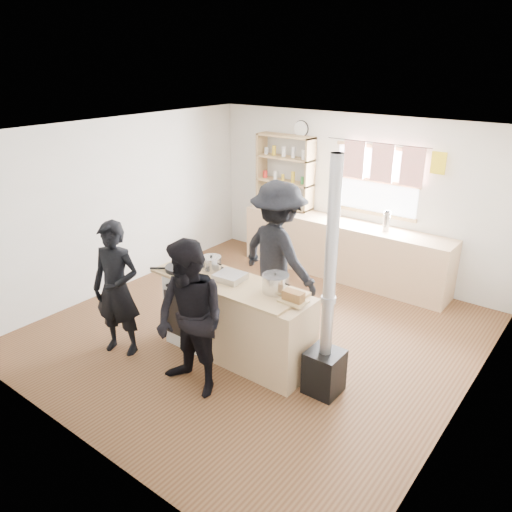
# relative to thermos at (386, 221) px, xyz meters

# --- Properties ---
(ground) EXTENTS (5.00, 5.00, 0.01)m
(ground) POSITION_rel_thermos_xyz_m (-0.68, -2.22, -1.05)
(ground) COLOR brown
(ground) RESTS_ON ground
(back_counter) EXTENTS (3.40, 0.55, 0.90)m
(back_counter) POSITION_rel_thermos_xyz_m (-0.68, 0.00, -0.60)
(back_counter) COLOR tan
(back_counter) RESTS_ON ground
(shelving_unit) EXTENTS (1.00, 0.28, 1.20)m
(shelving_unit) POSITION_rel_thermos_xyz_m (-1.88, 0.12, 0.46)
(shelving_unit) COLOR tan
(shelving_unit) RESTS_ON back_counter
(thermos) EXTENTS (0.10, 0.10, 0.30)m
(thermos) POSITION_rel_thermos_xyz_m (0.00, 0.00, 0.00)
(thermos) COLOR silver
(thermos) RESTS_ON back_counter
(cooking_island) EXTENTS (1.97, 0.64, 0.93)m
(cooking_island) POSITION_rel_thermos_xyz_m (-0.53, -2.77, -0.58)
(cooking_island) COLOR white
(cooking_island) RESTS_ON ground
(skillet_greens) EXTENTS (0.48, 0.48, 0.05)m
(skillet_greens) POSITION_rel_thermos_xyz_m (-1.31, -2.88, -0.09)
(skillet_greens) COLOR black
(skillet_greens) RESTS_ON cooking_island
(roast_tray) EXTENTS (0.33, 0.31, 0.07)m
(roast_tray) POSITION_rel_thermos_xyz_m (-0.66, -2.73, -0.08)
(roast_tray) COLOR silver
(roast_tray) RESTS_ON cooking_island
(stockpot_stove) EXTENTS (0.24, 0.24, 0.19)m
(stockpot_stove) POSITION_rel_thermos_xyz_m (-1.01, -2.66, -0.03)
(stockpot_stove) COLOR silver
(stockpot_stove) RESTS_ON cooking_island
(stockpot_counter) EXTENTS (0.29, 0.29, 0.22)m
(stockpot_counter) POSITION_rel_thermos_xyz_m (-0.08, -2.67, -0.02)
(stockpot_counter) COLOR silver
(stockpot_counter) RESTS_ON cooking_island
(bread_board) EXTENTS (0.28, 0.20, 0.12)m
(bread_board) POSITION_rel_thermos_xyz_m (0.21, -2.76, -0.07)
(bread_board) COLOR tan
(bread_board) RESTS_ON cooking_island
(flue_heater) EXTENTS (0.35, 0.35, 2.50)m
(flue_heater) POSITION_rel_thermos_xyz_m (0.61, -2.74, -0.39)
(flue_heater) COLOR black
(flue_heater) RESTS_ON ground
(person_near_left) EXTENTS (0.68, 0.56, 1.61)m
(person_near_left) POSITION_rel_thermos_xyz_m (-1.70, -3.51, -0.24)
(person_near_left) COLOR black
(person_near_left) RESTS_ON ground
(person_near_right) EXTENTS (0.85, 0.68, 1.66)m
(person_near_right) POSITION_rel_thermos_xyz_m (-0.50, -3.54, -0.22)
(person_near_right) COLOR black
(person_near_right) RESTS_ON ground
(person_far) EXTENTS (1.36, 0.97, 1.90)m
(person_far) POSITION_rel_thermos_xyz_m (-0.63, -1.83, -0.10)
(person_far) COLOR black
(person_far) RESTS_ON ground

